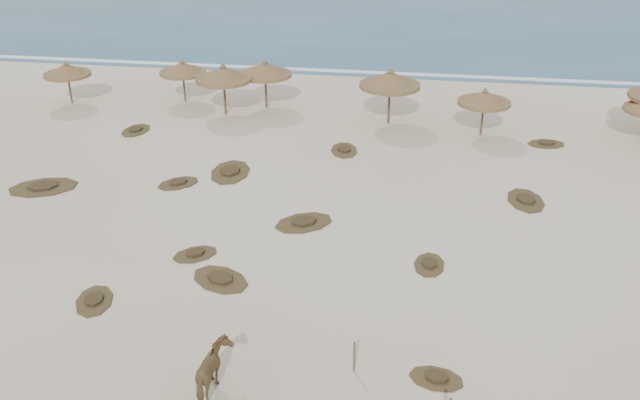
# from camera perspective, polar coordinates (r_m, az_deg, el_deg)

# --- Properties ---
(ground) EXTENTS (160.00, 160.00, 0.00)m
(ground) POSITION_cam_1_polar(r_m,az_deg,el_deg) (23.74, -6.90, -7.67)
(ground) COLOR beige
(ground) RESTS_ON ground
(foam_line) EXTENTS (70.00, 0.60, 0.01)m
(foam_line) POSITION_cam_1_polar(r_m,az_deg,el_deg) (47.08, 1.28, 10.27)
(foam_line) COLOR white
(foam_line) RESTS_ON ground
(palapa_0) EXTENTS (3.48, 3.48, 2.47)m
(palapa_0) POSITION_cam_1_polar(r_m,az_deg,el_deg) (42.87, -19.59, 9.74)
(palapa_0) COLOR brown
(palapa_0) RESTS_ON ground
(palapa_1) EXTENTS (3.11, 3.11, 2.47)m
(palapa_1) POSITION_cam_1_polar(r_m,az_deg,el_deg) (41.51, -10.94, 10.28)
(palapa_1) COLOR brown
(palapa_1) RESTS_ON ground
(palapa_2) EXTENTS (3.55, 3.55, 2.86)m
(palapa_2) POSITION_cam_1_polar(r_m,az_deg,el_deg) (38.98, -7.73, 9.92)
(palapa_2) COLOR brown
(palapa_2) RESTS_ON ground
(palapa_3) EXTENTS (3.60, 3.60, 2.76)m
(palapa_3) POSITION_cam_1_polar(r_m,az_deg,el_deg) (39.86, -4.41, 10.34)
(palapa_3) COLOR brown
(palapa_3) RESTS_ON ground
(palapa_4) EXTENTS (4.26, 4.26, 3.01)m
(palapa_4) POSITION_cam_1_polar(r_m,az_deg,el_deg) (37.46, 5.63, 9.52)
(palapa_4) COLOR brown
(palapa_4) RESTS_ON ground
(palapa_5) EXTENTS (3.52, 3.52, 2.51)m
(palapa_5) POSITION_cam_1_polar(r_m,az_deg,el_deg) (36.68, 13.02, 7.94)
(palapa_5) COLOR brown
(palapa_5) RESTS_ON ground
(horse) EXTENTS (0.78, 1.68, 1.41)m
(horse) POSITION_cam_1_polar(r_m,az_deg,el_deg) (19.72, -8.52, -13.44)
(horse) COLOR olive
(horse) RESTS_ON ground
(fence_post_far) EXTENTS (0.09, 0.09, 0.99)m
(fence_post_far) POSITION_cam_1_polar(r_m,az_deg,el_deg) (20.35, 2.75, -12.41)
(fence_post_far) COLOR brown
(fence_post_far) RESTS_ON ground
(scrub_1) EXTENTS (3.42, 2.87, 0.16)m
(scrub_1) POSITION_cam_1_polar(r_m,az_deg,el_deg) (32.90, -21.27, 0.99)
(scrub_1) COLOR #4E3C22
(scrub_1) RESTS_ON ground
(scrub_2) EXTENTS (1.96, 1.85, 0.16)m
(scrub_2) POSITION_cam_1_polar(r_m,az_deg,el_deg) (26.13, -9.96, -4.27)
(scrub_2) COLOR #4E3C22
(scrub_2) RESTS_ON ground
(scrub_3) EXTENTS (2.82, 2.61, 0.16)m
(scrub_3) POSITION_cam_1_polar(r_m,az_deg,el_deg) (27.82, -1.31, -1.80)
(scrub_3) COLOR #4E3C22
(scrub_3) RESTS_ON ground
(scrub_4) EXTENTS (1.18, 1.72, 0.16)m
(scrub_4) POSITION_cam_1_polar(r_m,az_deg,el_deg) (25.42, 8.73, -5.12)
(scrub_4) COLOR #4E3C22
(scrub_4) RESTS_ON ground
(scrub_5) EXTENTS (1.78, 2.46, 0.16)m
(scrub_5) POSITION_cam_1_polar(r_m,az_deg,el_deg) (30.74, 16.13, -0.00)
(scrub_5) COLOR #4E3C22
(scrub_5) RESTS_ON ground
(scrub_6) EXTENTS (1.54, 2.12, 0.16)m
(scrub_6) POSITION_cam_1_polar(r_m,az_deg,el_deg) (38.08, -14.52, 5.44)
(scrub_6) COLOR #4E3C22
(scrub_6) RESTS_ON ground
(scrub_7) EXTENTS (1.60, 2.17, 0.16)m
(scrub_7) POSITION_cam_1_polar(r_m,az_deg,el_deg) (34.44, 1.95, 4.02)
(scrub_7) COLOR #4E3C22
(scrub_7) RESTS_ON ground
(scrub_9) EXTENTS (2.63, 2.35, 0.16)m
(scrub_9) POSITION_cam_1_polar(r_m,az_deg,el_deg) (24.57, -7.98, -6.28)
(scrub_9) COLOR #4E3C22
(scrub_9) RESTS_ON ground
(scrub_10) EXTENTS (2.02, 1.51, 0.16)m
(scrub_10) POSITION_cam_1_polar(r_m,az_deg,el_deg) (36.90, 17.65, 4.32)
(scrub_10) COLOR #4E3C22
(scrub_10) RESTS_ON ground
(scrub_11) EXTENTS (1.65, 2.08, 0.16)m
(scrub_11) POSITION_cam_1_polar(r_m,az_deg,el_deg) (24.41, -17.62, -7.67)
(scrub_11) COLOR #4E3C22
(scrub_11) RESTS_ON ground
(scrub_12) EXTENTS (1.70, 1.28, 0.16)m
(scrub_12) POSITION_cam_1_polar(r_m,az_deg,el_deg) (20.58, 9.29, -13.88)
(scrub_12) COLOR #4E3C22
(scrub_12) RESTS_ON ground
(scrub_13) EXTENTS (2.17, 2.13, 0.16)m
(scrub_13) POSITION_cam_1_polar(r_m,az_deg,el_deg) (31.62, -11.28, 1.34)
(scrub_13) COLOR #4E3C22
(scrub_13) RESTS_ON ground
(scrub_14) EXTENTS (1.85, 2.75, 0.16)m
(scrub_14) POSITION_cam_1_polar(r_m,az_deg,el_deg) (32.34, -7.19, 2.26)
(scrub_14) COLOR #4E3C22
(scrub_14) RESTS_ON ground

